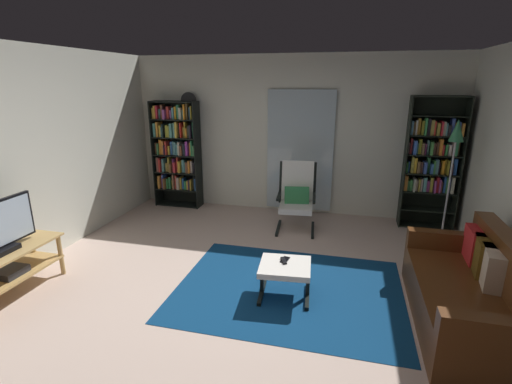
{
  "coord_description": "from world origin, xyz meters",
  "views": [
    {
      "loc": [
        0.97,
        -3.31,
        2.18
      ],
      "look_at": [
        -0.08,
        0.88,
        0.89
      ],
      "focal_mm": 26.25,
      "sensor_mm": 36.0,
      "label": 1
    }
  ],
  "objects_px": {
    "cell_phone": "(285,260)",
    "tv_stand": "(5,268)",
    "bookshelf_near_tv": "(176,151)",
    "floor_lamp_by_shelf": "(455,147)",
    "leather_sofa": "(473,294)",
    "wall_clock": "(189,101)",
    "lounge_armchair": "(297,194)",
    "tv_remote": "(284,261)",
    "ottoman": "(285,270)",
    "bookshelf_near_sofa": "(432,160)"
  },
  "relations": [
    {
      "from": "tv_remote",
      "to": "lounge_armchair",
      "type": "bearing_deg",
      "value": 71.79
    },
    {
      "from": "cell_phone",
      "to": "bookshelf_near_sofa",
      "type": "bearing_deg",
      "value": 62.52
    },
    {
      "from": "tv_stand",
      "to": "floor_lamp_by_shelf",
      "type": "xyz_separation_m",
      "value": [
        4.65,
        2.45,
        1.04
      ]
    },
    {
      "from": "tv_stand",
      "to": "tv_remote",
      "type": "relative_size",
      "value": 8.42
    },
    {
      "from": "bookshelf_near_tv",
      "to": "leather_sofa",
      "type": "bearing_deg",
      "value": -32.11
    },
    {
      "from": "bookshelf_near_tv",
      "to": "tv_stand",
      "type": "bearing_deg",
      "value": -96.93
    },
    {
      "from": "bookshelf_near_sofa",
      "to": "ottoman",
      "type": "distance_m",
      "value": 3.15
    },
    {
      "from": "ottoman",
      "to": "cell_phone",
      "type": "relative_size",
      "value": 4.01
    },
    {
      "from": "leather_sofa",
      "to": "wall_clock",
      "type": "xyz_separation_m",
      "value": [
        -3.92,
        2.75,
        1.54
      ]
    },
    {
      "from": "floor_lamp_by_shelf",
      "to": "wall_clock",
      "type": "xyz_separation_m",
      "value": [
        -4.03,
        0.95,
        0.47
      ]
    },
    {
      "from": "lounge_armchair",
      "to": "ottoman",
      "type": "bearing_deg",
      "value": -85.31
    },
    {
      "from": "leather_sofa",
      "to": "bookshelf_near_sofa",
      "type": "bearing_deg",
      "value": 89.45
    },
    {
      "from": "tv_stand",
      "to": "bookshelf_near_sofa",
      "type": "xyz_separation_m",
      "value": [
        4.56,
        3.21,
        0.71
      ]
    },
    {
      "from": "bookshelf_near_sofa",
      "to": "tv_remote",
      "type": "height_order",
      "value": "bookshelf_near_sofa"
    },
    {
      "from": "tv_stand",
      "to": "cell_phone",
      "type": "bearing_deg",
      "value": 16.17
    },
    {
      "from": "floor_lamp_by_shelf",
      "to": "wall_clock",
      "type": "bearing_deg",
      "value": 166.71
    },
    {
      "from": "bookshelf_near_sofa",
      "to": "wall_clock",
      "type": "relative_size",
      "value": 6.83
    },
    {
      "from": "leather_sofa",
      "to": "lounge_armchair",
      "type": "xyz_separation_m",
      "value": [
        -1.9,
        2.0,
        0.22
      ]
    },
    {
      "from": "cell_phone",
      "to": "tv_remote",
      "type": "bearing_deg",
      "value": -96.26
    },
    {
      "from": "bookshelf_near_sofa",
      "to": "wall_clock",
      "type": "bearing_deg",
      "value": 177.13
    },
    {
      "from": "bookshelf_near_tv",
      "to": "floor_lamp_by_shelf",
      "type": "relative_size",
      "value": 1.08
    },
    {
      "from": "bookshelf_near_tv",
      "to": "lounge_armchair",
      "type": "distance_m",
      "value": 2.36
    },
    {
      "from": "bookshelf_near_tv",
      "to": "tv_remote",
      "type": "relative_size",
      "value": 12.87
    },
    {
      "from": "bookshelf_near_sofa",
      "to": "leather_sofa",
      "type": "height_order",
      "value": "bookshelf_near_sofa"
    },
    {
      "from": "tv_stand",
      "to": "ottoman",
      "type": "xyz_separation_m",
      "value": [
        2.79,
        0.71,
        -0.03
      ]
    },
    {
      "from": "lounge_armchair",
      "to": "floor_lamp_by_shelf",
      "type": "distance_m",
      "value": 2.19
    },
    {
      "from": "ottoman",
      "to": "floor_lamp_by_shelf",
      "type": "distance_m",
      "value": 2.76
    },
    {
      "from": "wall_clock",
      "to": "bookshelf_near_sofa",
      "type": "bearing_deg",
      "value": -2.87
    },
    {
      "from": "tv_stand",
      "to": "bookshelf_near_sofa",
      "type": "height_order",
      "value": "bookshelf_near_sofa"
    },
    {
      "from": "lounge_armchair",
      "to": "floor_lamp_by_shelf",
      "type": "bearing_deg",
      "value": -5.6
    },
    {
      "from": "leather_sofa",
      "to": "wall_clock",
      "type": "relative_size",
      "value": 6.01
    },
    {
      "from": "lounge_armchair",
      "to": "wall_clock",
      "type": "xyz_separation_m",
      "value": [
        -2.02,
        0.75,
        1.32
      ]
    },
    {
      "from": "ottoman",
      "to": "lounge_armchair",
      "type": "bearing_deg",
      "value": 94.69
    },
    {
      "from": "ottoman",
      "to": "bookshelf_near_sofa",
      "type": "bearing_deg",
      "value": 54.74
    },
    {
      "from": "cell_phone",
      "to": "wall_clock",
      "type": "xyz_separation_m",
      "value": [
        -2.16,
        2.6,
        1.48
      ]
    },
    {
      "from": "leather_sofa",
      "to": "tv_stand",
      "type": "bearing_deg",
      "value": -171.79
    },
    {
      "from": "bookshelf_near_tv",
      "to": "ottoman",
      "type": "relative_size",
      "value": 3.3
    },
    {
      "from": "ottoman",
      "to": "wall_clock",
      "type": "height_order",
      "value": "wall_clock"
    },
    {
      "from": "tv_stand",
      "to": "lounge_armchair",
      "type": "xyz_separation_m",
      "value": [
        2.63,
        2.65,
        0.2
      ]
    },
    {
      "from": "bookshelf_near_tv",
      "to": "lounge_armchair",
      "type": "relative_size",
      "value": 1.81
    },
    {
      "from": "leather_sofa",
      "to": "tv_remote",
      "type": "relative_size",
      "value": 12.11
    },
    {
      "from": "leather_sofa",
      "to": "wall_clock",
      "type": "bearing_deg",
      "value": 144.91
    },
    {
      "from": "lounge_armchair",
      "to": "tv_remote",
      "type": "bearing_deg",
      "value": -85.97
    },
    {
      "from": "leather_sofa",
      "to": "wall_clock",
      "type": "height_order",
      "value": "wall_clock"
    },
    {
      "from": "bookshelf_near_sofa",
      "to": "leather_sofa",
      "type": "xyz_separation_m",
      "value": [
        -0.02,
        -2.55,
        -0.73
      ]
    },
    {
      "from": "lounge_armchair",
      "to": "tv_remote",
      "type": "xyz_separation_m",
      "value": [
        0.13,
        -1.88,
        -0.16
      ]
    },
    {
      "from": "tv_stand",
      "to": "tv_remote",
      "type": "distance_m",
      "value": 2.87
    },
    {
      "from": "cell_phone",
      "to": "tv_stand",
      "type": "bearing_deg",
      "value": -154.72
    },
    {
      "from": "lounge_armchair",
      "to": "cell_phone",
      "type": "height_order",
      "value": "lounge_armchair"
    },
    {
      "from": "ottoman",
      "to": "leather_sofa",
      "type": "bearing_deg",
      "value": -1.83
    }
  ]
}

